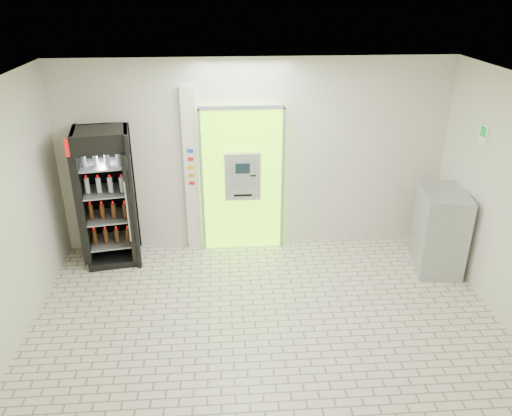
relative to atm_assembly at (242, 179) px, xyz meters
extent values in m
plane|color=beige|center=(0.20, -2.41, -1.17)|extent=(6.00, 6.00, 0.00)
plane|color=silver|center=(0.20, 0.09, 0.33)|extent=(6.00, 0.00, 6.00)
plane|color=silver|center=(0.20, -4.91, 0.33)|extent=(6.00, 0.00, 6.00)
plane|color=white|center=(0.20, -2.41, 1.83)|extent=(6.00, 6.00, 0.00)
cube|color=#7CF00C|center=(0.00, 0.02, -0.02)|extent=(1.20, 0.12, 2.30)
cube|color=gray|center=(0.00, -0.05, 1.13)|extent=(1.28, 0.04, 0.06)
cube|color=gray|center=(-0.63, -0.05, -0.02)|extent=(0.04, 0.04, 2.30)
cube|color=gray|center=(0.63, -0.05, -0.02)|extent=(0.04, 0.04, 2.30)
cube|color=black|center=(0.10, -0.04, -0.67)|extent=(0.62, 0.01, 0.67)
cube|color=black|center=(-0.34, -0.04, 0.81)|extent=(0.22, 0.01, 0.18)
cube|color=#A0A2A7|center=(0.00, -0.09, 0.08)|extent=(0.55, 0.12, 0.75)
cube|color=black|center=(0.00, -0.16, 0.23)|extent=(0.22, 0.01, 0.16)
cube|color=gray|center=(0.00, -0.16, -0.05)|extent=(0.16, 0.01, 0.12)
cube|color=black|center=(0.16, -0.16, 0.11)|extent=(0.09, 0.01, 0.02)
cube|color=black|center=(0.00, -0.16, -0.21)|extent=(0.28, 0.01, 0.03)
cube|color=silver|center=(-0.78, 0.04, 0.13)|extent=(0.22, 0.10, 2.60)
cube|color=#193FB2|center=(-0.78, -0.02, 0.48)|extent=(0.09, 0.01, 0.06)
cube|color=red|center=(-0.78, -0.02, 0.35)|extent=(0.09, 0.01, 0.06)
cube|color=yellow|center=(-0.78, -0.02, 0.22)|extent=(0.09, 0.01, 0.06)
cube|color=orange|center=(-0.78, -0.02, 0.09)|extent=(0.09, 0.01, 0.06)
cube|color=red|center=(-0.78, -0.02, -0.04)|extent=(0.09, 0.01, 0.06)
cube|color=black|center=(-2.02, -0.28, -0.13)|extent=(0.89, 0.83, 2.08)
cube|color=black|center=(-2.02, 0.05, -0.13)|extent=(0.78, 0.19, 2.08)
cube|color=red|center=(-2.02, -0.63, 0.77)|extent=(0.75, 0.14, 0.25)
cube|color=white|center=(-2.02, -0.63, 0.77)|extent=(0.43, 0.08, 0.07)
cube|color=black|center=(-2.02, -0.28, -1.12)|extent=(0.89, 0.83, 0.10)
cylinder|color=gray|center=(-1.68, -0.65, -0.21)|extent=(0.03, 0.03, 0.94)
cube|color=gray|center=(-2.02, -0.28, -0.86)|extent=(0.75, 0.71, 0.02)
cube|color=gray|center=(-2.02, -0.28, -0.44)|extent=(0.75, 0.71, 0.02)
cube|color=gray|center=(-2.02, -0.28, -0.03)|extent=(0.75, 0.71, 0.02)
cube|color=gray|center=(-2.02, -0.28, 0.39)|extent=(0.75, 0.71, 0.02)
cube|color=#A0A2A7|center=(2.88, -0.86, -0.55)|extent=(0.77, 1.02, 1.23)
cube|color=gray|center=(2.57, -0.86, -0.49)|extent=(0.16, 0.89, 0.01)
cube|color=white|center=(3.19, -1.01, 0.95)|extent=(0.02, 0.22, 0.26)
cube|color=#0D912A|center=(3.18, -1.01, 0.98)|extent=(0.00, 0.14, 0.14)
camera|label=1|loc=(-0.30, -7.24, 2.81)|focal=35.00mm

